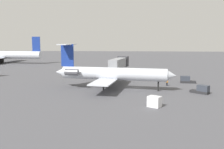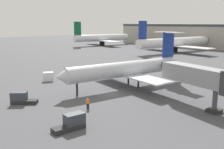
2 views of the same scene
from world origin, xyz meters
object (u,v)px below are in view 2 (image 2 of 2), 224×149
at_px(ground_crew_marshaller, 88,103).
at_px(baggage_tug_trailing, 72,123).
at_px(baggage_tug_lead, 21,99).
at_px(regional_jet, 129,68).
at_px(jet_bridge, 206,78).
at_px(cargo_container_uld, 48,77).
at_px(parked_airliner_west_mid, 175,42).
at_px(parked_airliner_west_end, 102,38).

xyz_separation_m(ground_crew_marshaller, baggage_tug_trailing, (4.65, -5.77, -0.02)).
bearing_deg(baggage_tug_lead, ground_crew_marshaller, 34.95).
xyz_separation_m(regional_jet, jet_bridge, (16.79, -1.20, 0.95)).
bearing_deg(regional_jet, ground_crew_marshaller, -68.74).
bearing_deg(cargo_container_uld, regional_jet, 30.92).
relative_size(ground_crew_marshaller, cargo_container_uld, 0.63).
distance_m(baggage_tug_trailing, cargo_container_uld, 27.66).
relative_size(baggage_tug_trailing, parked_airliner_west_mid, 0.10).
xyz_separation_m(regional_jet, cargo_container_uld, (-15.48, -9.27, -2.79)).
xyz_separation_m(jet_bridge, parked_airliner_west_end, (-94.29, 58.12, -0.52)).
distance_m(ground_crew_marshaller, cargo_container_uld, 21.46).
distance_m(ground_crew_marshaller, parked_airliner_west_end, 109.20).
height_order(jet_bridge, ground_crew_marshaller, jet_bridge).
relative_size(jet_bridge, ground_crew_marshaller, 8.25).
bearing_deg(parked_airliner_west_mid, cargo_container_uld, -77.95).
distance_m(baggage_tug_lead, parked_airliner_west_mid, 83.40).
height_order(baggage_tug_trailing, parked_airliner_west_end, parked_airliner_west_end).
relative_size(ground_crew_marshaller, parked_airliner_west_end, 0.05).
bearing_deg(baggage_tug_trailing, jet_bridge, 70.20).
xyz_separation_m(regional_jet, parked_airliner_west_mid, (-29.99, 58.73, 0.50)).
height_order(regional_jet, cargo_container_uld, regional_jet).
distance_m(baggage_tug_lead, cargo_container_uld, 16.26).
height_order(ground_crew_marshaller, baggage_tug_lead, baggage_tug_lead).
relative_size(regional_jet, parked_airliner_west_end, 0.85).
distance_m(jet_bridge, parked_airliner_west_mid, 76.03).
xyz_separation_m(jet_bridge, parked_airliner_west_mid, (-46.78, 59.93, -0.46)).
height_order(baggage_tug_lead, cargo_container_uld, baggage_tug_lead).
xyz_separation_m(ground_crew_marshaller, cargo_container_uld, (-20.93, 4.74, 0.09)).
xyz_separation_m(ground_crew_marshaller, baggage_tug_lead, (-8.98, -6.28, -0.02)).
bearing_deg(jet_bridge, parked_airliner_west_mid, 127.97).
relative_size(jet_bridge, cargo_container_uld, 5.21).
xyz_separation_m(baggage_tug_lead, cargo_container_uld, (-11.96, 11.02, 0.11)).
relative_size(ground_crew_marshaller, baggage_tug_lead, 0.42).
bearing_deg(parked_airliner_west_end, cargo_container_uld, -46.86).
relative_size(regional_jet, baggage_tug_lead, 7.32).
distance_m(regional_jet, parked_airliner_west_mid, 65.94).
bearing_deg(baggage_tug_lead, jet_bridge, 43.22).
xyz_separation_m(ground_crew_marshaller, parked_airliner_west_mid, (-35.44, 72.74, 3.38)).
relative_size(baggage_tug_trailing, parked_airliner_west_end, 0.12).
bearing_deg(regional_jet, cargo_container_uld, -149.08).
distance_m(parked_airliner_west_end, parked_airliner_west_mid, 47.55).
xyz_separation_m(baggage_tug_trailing, parked_airliner_west_mid, (-40.09, 78.51, 3.40)).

